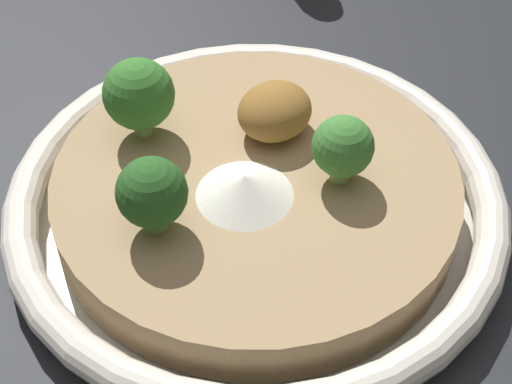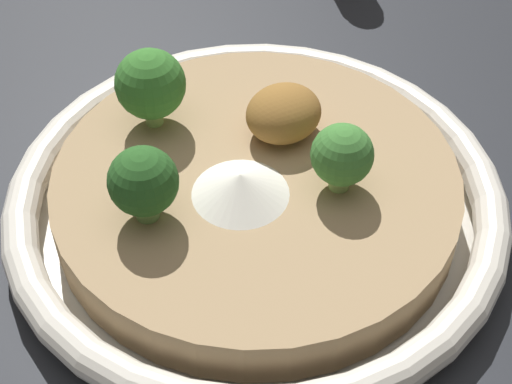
% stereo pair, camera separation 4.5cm
% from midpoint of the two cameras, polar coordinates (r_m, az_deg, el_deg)
% --- Properties ---
extents(ground_plane, '(6.00, 6.00, 0.00)m').
position_cam_midpoint_polar(ground_plane, '(0.47, 2.77, -1.94)').
color(ground_plane, '#23262B').
extents(risotto_bowl, '(0.29, 0.29, 0.04)m').
position_cam_midpoint_polar(risotto_bowl, '(0.46, 2.84, -0.51)').
color(risotto_bowl, silver).
rests_on(risotto_bowl, ground_plane).
extents(cheese_sprinkle, '(0.05, 0.05, 0.01)m').
position_cam_midpoint_polar(cheese_sprinkle, '(0.43, 1.89, 0.42)').
color(cheese_sprinkle, white).
rests_on(cheese_sprinkle, risotto_bowl).
extents(crispy_onion_garnish, '(0.05, 0.04, 0.03)m').
position_cam_midpoint_polar(crispy_onion_garnish, '(0.46, 4.86, 5.60)').
color(crispy_onion_garnish, olive).
rests_on(crispy_onion_garnish, risotto_bowl).
extents(broccoli_left, '(0.04, 0.04, 0.04)m').
position_cam_midpoint_polar(broccoli_left, '(0.40, -5.04, 0.52)').
color(broccoli_left, '#668E47').
rests_on(broccoli_left, risotto_bowl).
extents(broccoli_back_left, '(0.04, 0.04, 0.05)m').
position_cam_midpoint_polar(broccoli_back_left, '(0.46, -4.88, 7.65)').
color(broccoli_back_left, '#84A856').
rests_on(broccoli_back_left, risotto_bowl).
extents(broccoli_front_right, '(0.03, 0.03, 0.04)m').
position_cam_midpoint_polar(broccoli_front_right, '(0.43, 9.33, 2.46)').
color(broccoli_front_right, '#84A856').
rests_on(broccoli_front_right, risotto_bowl).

